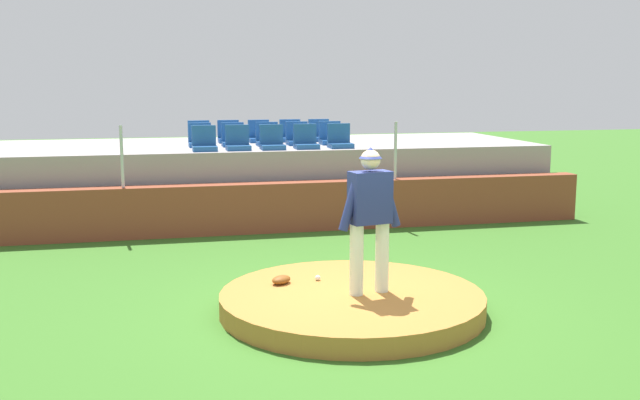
{
  "coord_description": "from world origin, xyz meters",
  "views": [
    {
      "loc": [
        -2.4,
        -8.68,
        2.92
      ],
      "look_at": [
        0.0,
        1.81,
        1.16
      ],
      "focal_mm": 41.17,
      "sensor_mm": 36.0,
      "label": 1
    }
  ],
  "objects": [
    {
      "name": "stadium_chair_10",
      "position": [
        -1.38,
        7.91,
        1.68
      ],
      "size": [
        0.48,
        0.44,
        0.5
      ],
      "rotation": [
        0.0,
        0.0,
        3.14
      ],
      "color": "#205598",
      "rests_on": "bleacher_platform"
    },
    {
      "name": "stadium_chair_2",
      "position": [
        -0.02,
        6.09,
        1.68
      ],
      "size": [
        0.48,
        0.44,
        0.5
      ],
      "rotation": [
        0.0,
        0.0,
        3.14
      ],
      "color": "#205598",
      "rests_on": "bleacher_platform"
    },
    {
      "name": "fence_post_right",
      "position": [
        2.32,
        5.19,
        1.54
      ],
      "size": [
        0.06,
        0.06,
        1.15
      ],
      "primitive_type": "cylinder",
      "color": "silver",
      "rests_on": "brick_barrier"
    },
    {
      "name": "brick_barrier",
      "position": [
        0.0,
        5.19,
        0.48
      ],
      "size": [
        12.53,
        0.4,
        0.96
      ],
      "primitive_type": "cube",
      "color": "brown",
      "rests_on": "ground_plane"
    },
    {
      "name": "ground_plane",
      "position": [
        0.0,
        0.0,
        0.0
      ],
      "size": [
        60.0,
        60.0,
        0.0
      ],
      "primitive_type": "plane",
      "color": "#356A21"
    },
    {
      "name": "stadium_chair_1",
      "position": [
        -0.72,
        6.12,
        1.68
      ],
      "size": [
        0.48,
        0.44,
        0.5
      ],
      "rotation": [
        0.0,
        0.0,
        3.14
      ],
      "color": "#205598",
      "rests_on": "bleacher_platform"
    },
    {
      "name": "stadium_chair_3",
      "position": [
        0.68,
        6.11,
        1.68
      ],
      "size": [
        0.48,
        0.44,
        0.5
      ],
      "rotation": [
        0.0,
        0.0,
        3.14
      ],
      "color": "#205598",
      "rests_on": "bleacher_platform"
    },
    {
      "name": "stadium_chair_7",
      "position": [
        0.02,
        6.99,
        1.68
      ],
      "size": [
        0.48,
        0.44,
        0.5
      ],
      "rotation": [
        0.0,
        0.0,
        3.14
      ],
      "color": "#205598",
      "rests_on": "bleacher_platform"
    },
    {
      "name": "fielding_glove",
      "position": [
        -0.81,
        0.6,
        0.31
      ],
      "size": [
        0.36,
        0.35,
        0.11
      ],
      "primitive_type": "ellipsoid",
      "rotation": [
        0.0,
        0.0,
        0.73
      ],
      "color": "brown",
      "rests_on": "pitchers_mound"
    },
    {
      "name": "stadium_chair_6",
      "position": [
        -0.72,
        6.99,
        1.68
      ],
      "size": [
        0.48,
        0.44,
        0.5
      ],
      "rotation": [
        0.0,
        0.0,
        3.14
      ],
      "color": "#205598",
      "rests_on": "bleacher_platform"
    },
    {
      "name": "bleacher_platform",
      "position": [
        0.0,
        7.62,
        0.76
      ],
      "size": [
        11.98,
        4.05,
        1.52
      ],
      "primitive_type": "cube",
      "color": "gray",
      "rests_on": "ground_plane"
    },
    {
      "name": "stadium_chair_5",
      "position": [
        -1.42,
        7.03,
        1.68
      ],
      "size": [
        0.48,
        0.44,
        0.5
      ],
      "rotation": [
        0.0,
        0.0,
        3.14
      ],
      "color": "#205598",
      "rests_on": "bleacher_platform"
    },
    {
      "name": "pitchers_mound",
      "position": [
        0.0,
        0.0,
        0.13
      ],
      "size": [
        3.36,
        3.36,
        0.26
      ],
      "primitive_type": "cylinder",
      "color": "#AF7232",
      "rests_on": "ground_plane"
    },
    {
      "name": "stadium_chair_9",
      "position": [
        1.42,
        6.99,
        1.68
      ],
      "size": [
        0.48,
        0.44,
        0.5
      ],
      "rotation": [
        0.0,
        0.0,
        3.14
      ],
      "color": "#205598",
      "rests_on": "bleacher_platform"
    },
    {
      "name": "stadium_chair_4",
      "position": [
        1.41,
        6.13,
        1.68
      ],
      "size": [
        0.48,
        0.44,
        0.5
      ],
      "rotation": [
        0.0,
        0.0,
        3.14
      ],
      "color": "#205598",
      "rests_on": "bleacher_platform"
    },
    {
      "name": "baseball",
      "position": [
        -0.3,
        0.65,
        0.29
      ],
      "size": [
        0.07,
        0.07,
        0.07
      ],
      "primitive_type": "sphere",
      "color": "white",
      "rests_on": "pitchers_mound"
    },
    {
      "name": "stadium_chair_12",
      "position": [
        -0.03,
        7.9,
        1.68
      ],
      "size": [
        0.48,
        0.44,
        0.5
      ],
      "rotation": [
        0.0,
        0.0,
        3.14
      ],
      "color": "#205598",
      "rests_on": "bleacher_platform"
    },
    {
      "name": "stadium_chair_0",
      "position": [
        -1.39,
        6.09,
        1.68
      ],
      "size": [
        0.48,
        0.44,
        0.5
      ],
      "rotation": [
        0.0,
        0.0,
        3.14
      ],
      "color": "#205598",
      "rests_on": "bleacher_platform"
    },
    {
      "name": "stadium_chair_11",
      "position": [
        -0.72,
        7.95,
        1.68
      ],
      "size": [
        0.48,
        0.44,
        0.5
      ],
      "rotation": [
        0.0,
        0.0,
        3.14
      ],
      "color": "#205598",
      "rests_on": "bleacher_platform"
    },
    {
      "name": "stadium_chair_13",
      "position": [
        0.71,
        7.92,
        1.68
      ],
      "size": [
        0.48,
        0.44,
        0.5
      ],
      "rotation": [
        0.0,
        0.0,
        3.14
      ],
      "color": "#205598",
      "rests_on": "bleacher_platform"
    },
    {
      "name": "stadium_chair_14",
      "position": [
        1.38,
        7.89,
        1.68
      ],
      "size": [
        0.48,
        0.44,
        0.5
      ],
      "rotation": [
        0.0,
        0.0,
        3.14
      ],
      "color": "#205598",
      "rests_on": "bleacher_platform"
    },
    {
      "name": "pitcher",
      "position": [
        0.21,
        -0.07,
        1.33
      ],
      "size": [
        0.87,
        0.37,
        1.85
      ],
      "rotation": [
        0.0,
        0.0,
        0.2
      ],
      "color": "white",
      "rests_on": "pitchers_mound"
    },
    {
      "name": "stadium_chair_8",
      "position": [
        0.69,
        7.01,
        1.68
      ],
      "size": [
        0.48,
        0.44,
        0.5
      ],
      "rotation": [
        0.0,
        0.0,
        3.14
      ],
      "color": "#205598",
      "rests_on": "bleacher_platform"
    },
    {
      "name": "fence_post_left",
      "position": [
        -2.96,
        5.19,
        1.54
      ],
      "size": [
        0.06,
        0.06,
        1.15
      ],
      "primitive_type": "cylinder",
      "color": "silver",
      "rests_on": "brick_barrier"
    }
  ]
}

